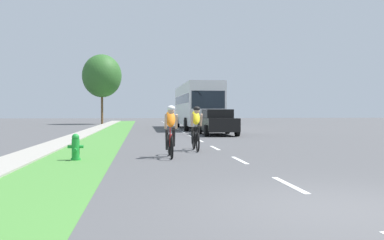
% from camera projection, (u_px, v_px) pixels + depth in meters
% --- Properties ---
extents(ground_plane, '(120.00, 120.00, 0.00)m').
position_uv_depth(ground_plane, '(187.00, 134.00, 25.75)').
color(ground_plane, '#4C4C4F').
extents(grass_verge, '(2.14, 70.00, 0.01)m').
position_uv_depth(grass_verge, '(110.00, 134.00, 25.18)').
color(grass_verge, '#478438').
rests_on(grass_verge, ground_plane).
extents(sidewalk_concrete, '(1.22, 70.00, 0.10)m').
position_uv_depth(sidewalk_concrete, '(82.00, 134.00, 24.98)').
color(sidewalk_concrete, '#9E998E').
rests_on(sidewalk_concrete, ground_plane).
extents(lane_markings_center, '(0.12, 53.80, 0.01)m').
position_uv_depth(lane_markings_center, '(180.00, 131.00, 29.72)').
color(lane_markings_center, white).
rests_on(lane_markings_center, ground_plane).
extents(fire_hydrant_green, '(0.44, 0.38, 0.76)m').
position_uv_depth(fire_hydrant_green, '(76.00, 147.00, 11.85)').
color(fire_hydrant_green, '#1E8C33').
rests_on(fire_hydrant_green, ground_plane).
extents(cyclist_lead, '(0.42, 1.72, 1.58)m').
position_uv_depth(cyclist_lead, '(171.00, 131.00, 12.58)').
color(cyclist_lead, black).
rests_on(cyclist_lead, ground_plane).
extents(cyclist_trailing, '(0.42, 1.72, 1.58)m').
position_uv_depth(cyclist_trailing, '(196.00, 128.00, 14.72)').
color(cyclist_trailing, black).
rests_on(cyclist_trailing, ground_plane).
extents(sedan_black, '(1.98, 4.30, 1.52)m').
position_uv_depth(sedan_black, '(217.00, 122.00, 24.51)').
color(sedan_black, black).
rests_on(sedan_black, ground_plane).
extents(bus_white, '(2.78, 11.60, 3.48)m').
position_uv_depth(bus_white, '(197.00, 104.00, 33.17)').
color(bus_white, silver).
rests_on(bus_white, ground_plane).
extents(street_tree_far, '(4.22, 4.22, 7.57)m').
position_uv_depth(street_tree_far, '(102.00, 76.00, 44.82)').
color(street_tree_far, brown).
rests_on(street_tree_far, ground_plane).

